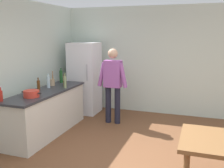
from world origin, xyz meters
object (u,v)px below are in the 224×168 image
bottle_vinegar_tall (65,82)px  bottle_water_clear (48,82)px  cooking_pot (31,94)px  bottle_oil_amber (65,80)px  bottle_wine_green (61,76)px  bottle_beer_brown (38,85)px  person (113,81)px  utensil_jar (52,82)px  bottle_sauce_red (1,96)px  refrigerator (85,78)px

bottle_vinegar_tall → bottle_water_clear: size_ratio=1.07×
cooking_pot → bottle_water_clear: (-0.15, 0.79, 0.07)m
bottle_oil_amber → bottle_wine_green: (-0.25, 0.28, 0.03)m
bottle_beer_brown → bottle_wine_green: 0.88m
person → utensil_jar: size_ratio=5.31×
cooking_pot → utensil_jar: 1.05m
utensil_jar → bottle_sauce_red: size_ratio=1.33×
cooking_pot → bottle_wine_green: size_ratio=1.18×
cooking_pot → utensil_jar: utensil_jar is taller
bottle_water_clear → bottle_oil_amber: bearing=58.1°
cooking_pot → bottle_oil_amber: 1.12m
bottle_beer_brown → bottle_water_clear: bearing=79.3°
bottle_beer_brown → bottle_water_clear: size_ratio=0.87×
person → bottle_wine_green: (-1.20, -0.19, 0.07)m
refrigerator → bottle_oil_amber: (0.00, -1.03, 0.12)m
person → bottle_water_clear: 1.40m
bottle_vinegar_tall → bottle_beer_brown: bearing=-136.7°
person → cooking_pot: person is taller
utensil_jar → bottle_oil_amber: bearing=18.2°
person → bottle_water_clear: size_ratio=5.67×
bottle_wine_green → person: bearing=9.2°
refrigerator → bottle_sauce_red: refrigerator is taller
bottle_sauce_red → bottle_wine_green: bottle_wine_green is taller
cooking_pot → bottle_beer_brown: bottle_beer_brown is taller
refrigerator → bottle_oil_amber: refrigerator is taller
bottle_vinegar_tall → bottle_wine_green: 0.64m
utensil_jar → bottle_wine_green: size_ratio=0.94×
refrigerator → bottle_vinegar_tall: 1.27m
refrigerator → utensil_jar: refrigerator is taller
person → bottle_beer_brown: size_ratio=6.54×
bottle_beer_brown → utensil_jar: bearing=90.7°
bottle_oil_amber → utensil_jar: bearing=-161.8°
person → bottle_beer_brown: bearing=-138.2°
bottle_beer_brown → bottle_oil_amber: bottle_oil_amber is taller
bottle_beer_brown → refrigerator: bearing=81.2°
bottle_beer_brown → person: bearing=41.8°
utensil_jar → cooking_pot: bearing=-78.4°
person → bottle_wine_green: size_ratio=5.00×
refrigerator → bottle_oil_amber: bearing=-89.8°
bottle_vinegar_tall → bottle_beer_brown: (-0.39, -0.37, -0.03)m
refrigerator → bottle_vinegar_tall: (0.14, -1.26, 0.14)m
cooking_pot → bottle_wine_green: (-0.20, 1.39, 0.09)m
person → bottle_sauce_red: (-1.29, -2.01, 0.02)m
bottle_vinegar_tall → bottle_oil_amber: size_ratio=1.14×
person → bottle_oil_amber: size_ratio=6.07×
person → cooking_pot: (-1.00, -1.59, -0.02)m
bottle_water_clear → bottle_oil_amber: size_ratio=1.07×
refrigerator → bottle_wine_green: refrigerator is taller
bottle_water_clear → utensil_jar: bearing=103.8°
bottle_sauce_red → bottle_water_clear: bearing=83.3°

